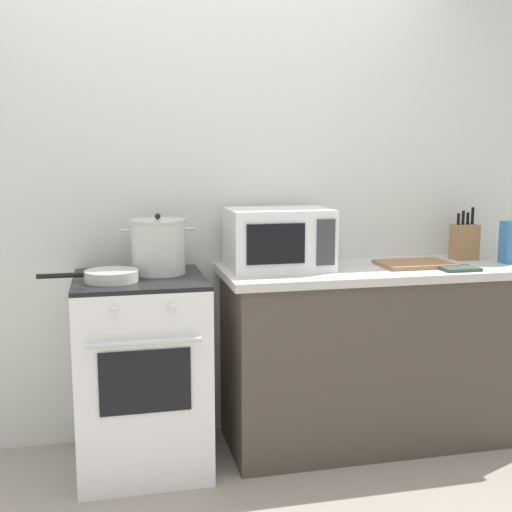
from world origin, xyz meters
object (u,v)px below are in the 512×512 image
object	(u,v)px
frying_pan	(110,276)
stock_pot	(158,246)
oven_mitt	(459,268)
microwave	(278,239)
stove	(142,372)
cutting_board	(414,264)
knife_block	(464,241)
pasta_box	(510,242)

from	to	relation	value
frying_pan	stock_pot	bearing A→B (deg)	33.53
oven_mitt	microwave	bearing A→B (deg)	164.49
stove	microwave	bearing A→B (deg)	6.56
microwave	stock_pot	bearing A→B (deg)	179.98
stove	cutting_board	bearing A→B (deg)	0.05
cutting_board	knife_block	bearing A→B (deg)	21.14
stock_pot	microwave	distance (m)	0.59
pasta_box	microwave	bearing A→B (deg)	174.96
frying_pan	pasta_box	world-z (taller)	pasta_box
stock_pot	frying_pan	size ratio (longest dim) A/B	0.78
frying_pan	microwave	size ratio (longest dim) A/B	0.88
frying_pan	cutting_board	size ratio (longest dim) A/B	1.23
stock_pot	frying_pan	world-z (taller)	stock_pot
cutting_board	pasta_box	size ratio (longest dim) A/B	1.64
microwave	pasta_box	size ratio (longest dim) A/B	2.27
pasta_box	cutting_board	bearing A→B (deg)	176.72
stock_pot	pasta_box	xyz separation A→B (m)	(1.82, -0.11, -0.02)
frying_pan	cutting_board	world-z (taller)	frying_pan
knife_block	pasta_box	world-z (taller)	knife_block
frying_pan	pasta_box	xyz separation A→B (m)	(2.04, 0.04, 0.08)
oven_mitt	frying_pan	bearing A→B (deg)	177.05
stove	pasta_box	world-z (taller)	pasta_box
microwave	pasta_box	bearing A→B (deg)	-5.04
frying_pan	microwave	xyz separation A→B (m)	(0.82, 0.15, 0.12)
frying_pan	pasta_box	distance (m)	2.05
microwave	pasta_box	distance (m)	1.23
stock_pot	cutting_board	distance (m)	1.30
stove	stock_pot	bearing A→B (deg)	39.36
stock_pot	cutting_board	bearing A→B (deg)	-3.47
frying_pan	oven_mitt	size ratio (longest dim) A/B	2.45
knife_block	pasta_box	xyz separation A→B (m)	(0.16, -0.17, 0.01)
stock_pot	knife_block	bearing A→B (deg)	2.14
knife_block	stove	bearing A→B (deg)	-175.39
frying_pan	oven_mitt	world-z (taller)	frying_pan
cutting_board	knife_block	world-z (taller)	knife_block
pasta_box	oven_mitt	bearing A→B (deg)	-160.48
knife_block	pasta_box	size ratio (longest dim) A/B	1.28
stove	cutting_board	distance (m)	1.47
frying_pan	knife_block	bearing A→B (deg)	6.47
stock_pot	oven_mitt	bearing A→B (deg)	-9.34
stock_pot	frying_pan	distance (m)	0.29
oven_mitt	cutting_board	bearing A→B (deg)	134.37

